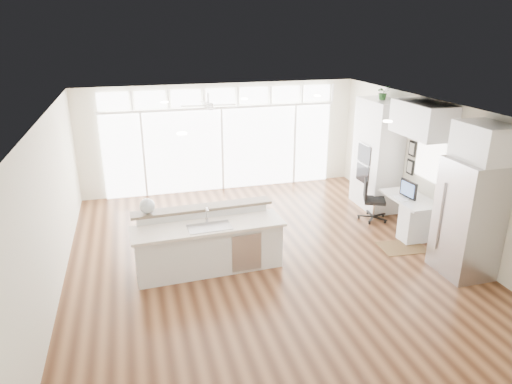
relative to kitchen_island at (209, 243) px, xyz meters
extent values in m
cube|color=#442615|center=(1.07, 0.12, -0.52)|extent=(7.00, 8.00, 0.02)
cube|color=white|center=(1.07, 0.12, 2.19)|extent=(7.00, 8.00, 0.02)
cube|color=silver|center=(1.07, 4.12, 0.84)|extent=(7.00, 0.04, 2.70)
cube|color=silver|center=(1.07, -3.88, 0.84)|extent=(7.00, 0.04, 2.70)
cube|color=silver|center=(-2.43, 0.12, 0.84)|extent=(0.04, 8.00, 2.70)
cube|color=silver|center=(4.57, 0.12, 0.84)|extent=(0.04, 8.00, 2.70)
cube|color=white|center=(1.07, 4.06, 0.54)|extent=(5.80, 0.06, 2.08)
cube|color=white|center=(1.07, 4.06, 1.87)|extent=(5.90, 0.06, 0.40)
cube|color=white|center=(4.53, 0.42, 1.04)|extent=(0.04, 0.85, 0.85)
cube|color=white|center=(0.57, 2.92, 1.97)|extent=(1.16, 1.16, 0.32)
cube|color=silver|center=(1.07, 0.32, 2.17)|extent=(3.40, 3.00, 0.02)
cube|color=white|center=(4.24, 1.92, 0.74)|extent=(0.64, 1.20, 2.50)
cube|color=white|center=(4.20, 0.42, -0.13)|extent=(0.72, 1.30, 0.76)
cube|color=white|center=(4.24, 0.42, 1.84)|extent=(0.64, 1.30, 0.64)
cube|color=#A9A9AE|center=(4.18, -1.23, 0.49)|extent=(0.76, 0.90, 2.00)
cube|color=white|center=(4.24, -1.23, 1.79)|extent=(0.64, 0.90, 0.60)
cube|color=black|center=(4.53, 1.04, 0.89)|extent=(0.06, 0.22, 0.80)
cube|color=white|center=(0.00, 0.00, 0.00)|extent=(2.63, 1.09, 1.03)
cube|color=#392412|center=(3.72, -0.18, -0.51)|extent=(0.89, 0.67, 0.01)
cube|color=black|center=(3.84, 1.19, -0.05)|extent=(0.62, 0.60, 0.92)
sphere|color=silver|center=(-0.97, 0.36, 0.64)|extent=(0.26, 0.26, 0.26)
cube|color=black|center=(4.12, 0.42, 0.44)|extent=(0.12, 0.47, 0.39)
cube|color=white|center=(3.95, 0.42, 0.25)|extent=(0.13, 0.34, 0.02)
imported|color=#2D6129|center=(4.24, 1.92, 2.11)|extent=(0.28, 0.31, 0.24)
camera|label=1|loc=(-1.10, -7.01, 3.52)|focal=32.00mm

